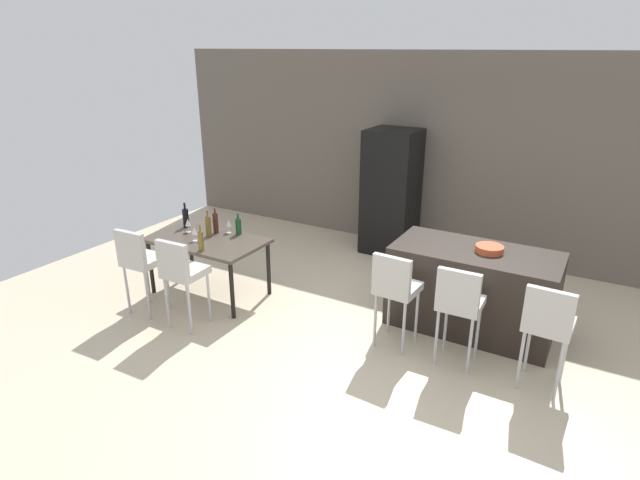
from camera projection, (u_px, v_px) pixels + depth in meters
ground_plane at (387, 336)px, 5.58m from camera, size 10.00×10.00×0.00m
back_wall at (469, 158)px, 7.30m from camera, size 10.00×0.12×2.90m
kitchen_island at (472, 289)px, 5.60m from camera, size 1.73×0.84×0.92m
bar_chair_left at (395, 286)px, 5.14m from camera, size 0.42×0.42×1.05m
bar_chair_middle at (459, 301)px, 4.83m from camera, size 0.41×0.41×1.05m
bar_chair_right at (548, 322)px, 4.47m from camera, size 0.42×0.42×1.05m
dining_table at (208, 244)px, 6.29m from camera, size 1.42×0.83×0.74m
dining_chair_near at (140, 258)px, 5.80m from camera, size 0.42×0.42×1.05m
dining_chair_far at (181, 270)px, 5.50m from camera, size 0.41×0.41×1.05m
wine_bottle_far at (216, 223)px, 6.42m from camera, size 0.07×0.07×0.32m
wine_bottle_inner at (186, 218)px, 6.64m from camera, size 0.08×0.08×0.32m
wine_bottle_middle at (238, 226)px, 6.38m from camera, size 0.07×0.07×0.27m
wine_bottle_right at (208, 226)px, 6.31m from camera, size 0.07×0.07×0.33m
wine_bottle_left at (201, 241)px, 5.87m from camera, size 0.07×0.07×0.32m
wine_glass_near at (228, 223)px, 6.42m from camera, size 0.07×0.07×0.17m
wine_glass_end at (188, 223)px, 6.45m from camera, size 0.07×0.07×0.17m
wine_glass_corner at (194, 231)px, 6.16m from camera, size 0.07×0.07×0.17m
refrigerator at (391, 192)px, 7.59m from camera, size 0.72×0.68×1.84m
fruit_bowl at (489, 249)px, 5.38m from camera, size 0.29×0.29×0.07m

